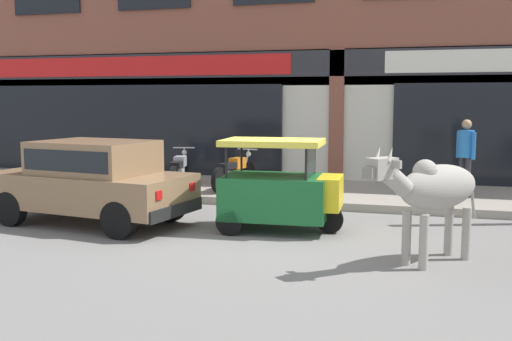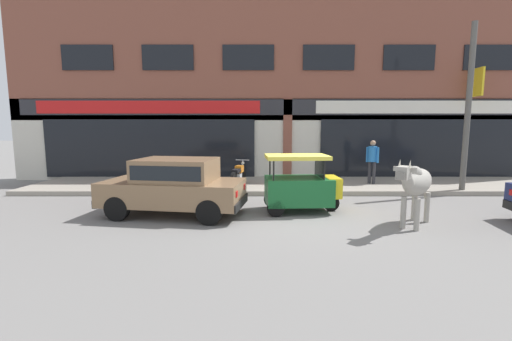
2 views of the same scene
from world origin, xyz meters
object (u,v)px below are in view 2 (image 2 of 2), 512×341
Objects in this scene: cow at (415,183)px; motorcycle_2 at (238,175)px; utility_pole at (467,108)px; motorcycle_1 at (200,175)px; car_0 at (174,184)px; motorcycle_0 at (164,175)px; pedestrian at (371,157)px; auto_rickshaw at (300,187)px.

motorcycle_2 is (-4.24, 4.52, -0.46)m from cow.
motorcycle_1 is at bearing 174.66° from utility_pole.
motorcycle_0 is at bearing 108.85° from car_0.
utility_pole is at bearing 48.12° from cow.
motorcycle_1 is at bearing -176.46° from pedestrian.
utility_pole is (7.53, -0.85, 2.31)m from motorcycle_2.
cow reaches higher than auto_rickshaw.
cow is 2.80m from auto_rickshaw.
pedestrian is at bearing 4.27° from motorcycle_2.
pedestrian is 3.37m from utility_pole.
motorcycle_2 is 1.12× the size of pedestrian.
motorcycle_1 is at bearing 141.10° from cow.
motorcycle_2 is at bearing 120.21° from auto_rickshaw.
motorcycle_1 is (-5.57, 4.50, -0.46)m from cow.
utility_pole is (5.70, 2.29, 2.20)m from auto_rickshaw.
car_0 reaches higher than motorcycle_1.
car_0 is 3.30m from auto_rickshaw.
utility_pole is (8.86, -0.83, 2.31)m from motorcycle_1.
utility_pole is (10.12, -0.67, 2.31)m from motorcycle_0.
auto_rickshaw is (-2.41, 1.38, -0.35)m from cow.
cow is 1.00× the size of motorcycle_2.
auto_rickshaw is at bearing -59.79° from motorcycle_2.
cow is 5.26m from utility_pole.
auto_rickshaw is at bearing -158.10° from utility_pole.
cow is at bearing -97.69° from pedestrian.
motorcycle_1 is at bearing 135.35° from auto_rickshaw.
utility_pole is at bearing -6.42° from motorcycle_2.
motorcycle_0 is 1.01× the size of motorcycle_2.
cow is 5.77m from car_0.
utility_pole reaches higher than motorcycle_0.
motorcycle_1 is at bearing 88.19° from car_0.
auto_rickshaw reaches higher than motorcycle_2.
cow is 4.93m from pedestrian.
utility_pole is at bearing 16.67° from car_0.
pedestrian reaches higher than motorcycle_0.
auto_rickshaw is 0.37× the size of utility_pole.
motorcycle_0 is 1.13× the size of pedestrian.
car_0 is 2.36× the size of pedestrian.
motorcycle_2 is (1.33, 0.02, 0.00)m from motorcycle_1.
pedestrian is (0.66, 4.88, 0.14)m from cow.
utility_pole is at bearing -5.34° from motorcycle_1.
utility_pole is (3.29, 3.67, 1.85)m from cow.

